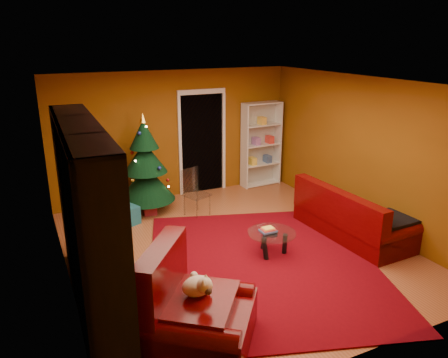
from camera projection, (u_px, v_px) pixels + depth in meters
name	position (u px, v px, depth m)	size (l,w,h in m)	color
floor	(235.00, 250.00, 6.98)	(5.00, 5.50, 0.05)	brown
ceiling	(236.00, 81.00, 6.15)	(5.00, 5.50, 0.05)	silver
wall_back	(174.00, 135.00, 8.94)	(5.00, 0.05, 2.60)	brown
wall_left	(58.00, 196.00, 5.53)	(0.05, 5.50, 2.60)	brown
wall_right	(365.00, 152.00, 7.60)	(0.05, 5.50, 2.60)	brown
doorway	(202.00, 144.00, 9.23)	(1.06, 0.60, 2.16)	black
rug	(263.00, 264.00, 6.46)	(3.28, 3.83, 0.02)	#65030C
media_unit	(88.00, 221.00, 5.13)	(0.46, 3.03, 2.32)	black
christmas_tree	(145.00, 165.00, 8.20)	(1.07, 1.07, 1.91)	black
gift_box_teal	(128.00, 215.00, 7.83)	(0.33, 0.33, 0.33)	#185D6F
gift_box_red	(150.00, 208.00, 8.29)	(0.24, 0.24, 0.24)	maroon
white_bookshelf	(261.00, 145.00, 9.68)	(0.89, 0.32, 1.92)	white
armchair	(201.00, 308.00, 4.68)	(1.18, 1.18, 0.92)	#480305
dog	(197.00, 286.00, 4.66)	(0.40, 0.30, 0.30)	#F3E2C5
sofa	(354.00, 211.00, 7.30)	(2.05, 0.92, 0.88)	#480305
coffee_table	(271.00, 243.00, 6.72)	(0.74, 0.74, 0.46)	gray
acrylic_chair	(197.00, 195.00, 8.16)	(0.41, 0.45, 0.80)	#66605B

